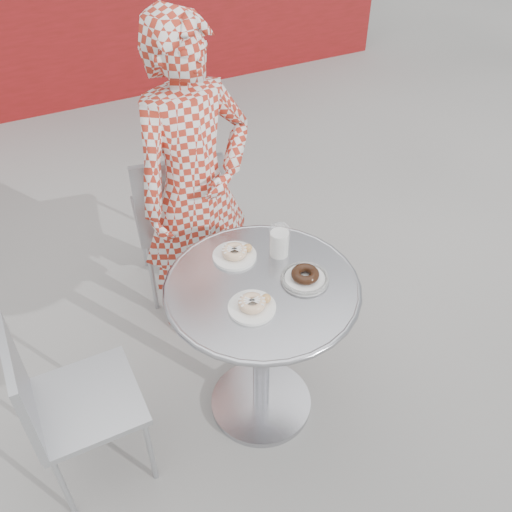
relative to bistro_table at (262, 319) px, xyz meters
name	(u,v)px	position (x,y,z in m)	size (l,w,h in m)	color
ground	(268,410)	(0.01, -0.05, -0.60)	(60.00, 60.00, 0.00)	#A4A19C
bistro_table	(262,319)	(0.00, 0.00, 0.00)	(0.79, 0.79, 0.80)	#B4B4B9
chair_far	(180,243)	(-0.03, 0.99, -0.31)	(0.52, 0.52, 0.95)	#ADB0B5
chair_left	(91,428)	(-0.77, 0.04, -0.34)	(0.42, 0.42, 0.87)	#ADB0B5
seated_person	(195,190)	(-0.01, 0.68, 0.23)	(0.61, 0.40, 1.67)	#A9291A
plate_far	(235,253)	(-0.02, 0.20, 0.21)	(0.18, 0.18, 0.05)	white
plate_near	(253,305)	(-0.09, -0.10, 0.21)	(0.18, 0.18, 0.05)	white
plate_checker	(305,277)	(0.17, -0.05, 0.21)	(0.19, 0.19, 0.05)	white
milk_cup	(279,242)	(0.15, 0.14, 0.26)	(0.09, 0.09, 0.14)	white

